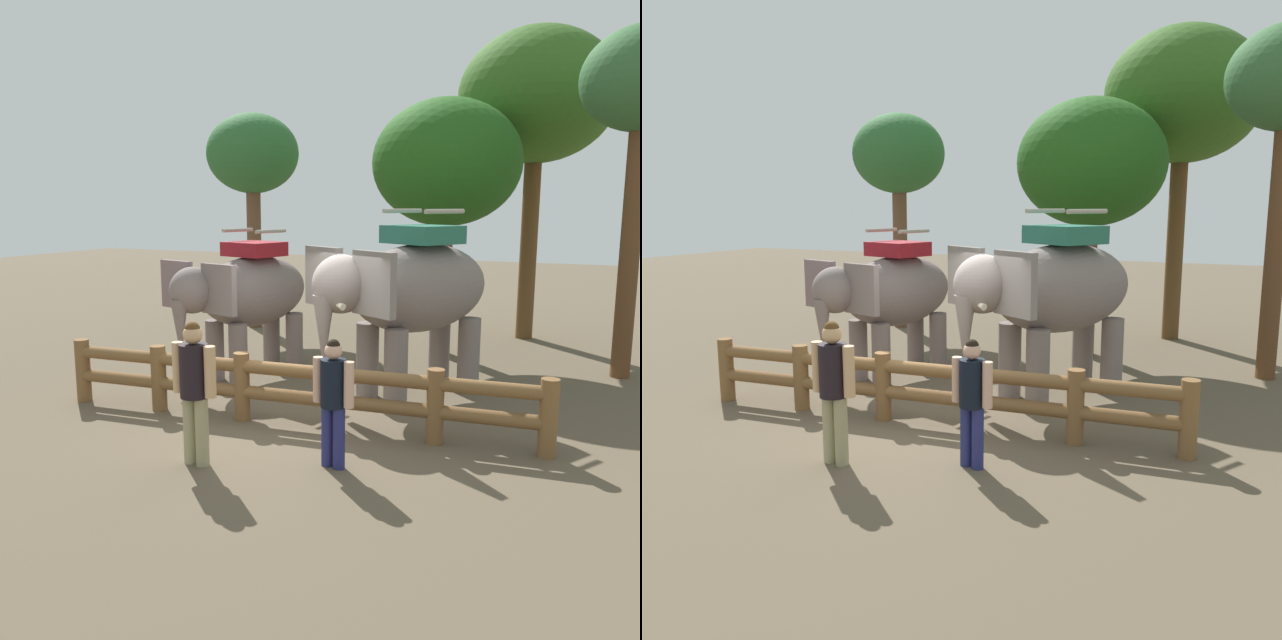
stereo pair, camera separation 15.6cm
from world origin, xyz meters
The scene contains 9 objects.
ground_plane centered at (0.00, 0.00, 0.00)m, with size 60.00×60.00×0.00m, color brown.
log_fence centered at (0.00, -0.05, 0.60)m, with size 7.57×0.79×1.05m.
elephant_near_left centered at (-1.95, 2.17, 1.57)m, with size 2.17×3.34×2.80m.
elephant_center centered at (1.21, 2.19, 1.79)m, with size 3.03×3.69×3.18m.
tourist_woman_in_black centered at (1.24, -1.22, 0.95)m, with size 0.57×0.37×1.64m.
tourist_man_in_blue centered at (-0.37, -1.84, 1.07)m, with size 0.65×0.39×1.84m.
tree_far_left centered at (-4.37, 6.72, 4.42)m, with size 2.38×2.38×5.55m.
tree_back_center centered at (0.94, 5.60, 4.07)m, with size 3.13×3.13×5.44m.
tree_far_right centered at (2.41, 8.12, 5.67)m, with size 3.61×3.61×7.26m.
Camera 1 is at (4.27, -8.42, 3.27)m, focal length 36.84 mm.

